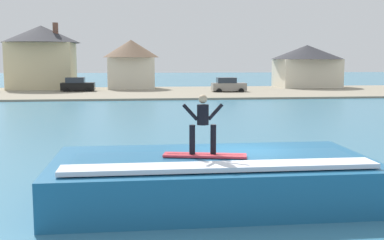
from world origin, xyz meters
TOP-DOWN VIEW (x-y plane):
  - ground_plane at (0.00, 0.00)m, footprint 260.00×260.00m
  - wave_crest at (-1.04, -0.79)m, footprint 8.96×4.63m
  - surfboard at (-1.31, -1.22)m, footprint 2.32×0.97m
  - surfer at (-1.37, -1.17)m, footprint 1.13×0.32m
  - shoreline_bank at (0.00, 42.61)m, footprint 120.00×19.82m
  - car_near_shore at (-10.24, 44.38)m, footprint 3.93×2.20m
  - car_far_shore at (7.62, 41.62)m, footprint 4.03×2.05m
  - house_with_chimney at (-15.34, 50.13)m, footprint 9.94×9.94m
  - house_gabled_white at (20.19, 49.83)m, footprint 9.94×9.94m
  - house_small_cottage at (-3.84, 49.14)m, footprint 7.34×7.34m

SIDE VIEW (x-z plane):
  - ground_plane at x=0.00m, z-range 0.00..0.00m
  - shoreline_bank at x=0.00m, z-range 0.00..0.20m
  - wave_crest at x=-1.04m, z-range -0.04..1.32m
  - car_far_shore at x=7.62m, z-range 0.01..1.87m
  - car_near_shore at x=-10.24m, z-range 0.02..1.88m
  - surfboard at x=-1.31m, z-range 1.36..1.42m
  - surfer at x=-1.37m, z-range 1.52..3.15m
  - house_gabled_white at x=20.19m, z-range 0.46..6.41m
  - house_small_cottage at x=-3.84m, z-range 0.48..7.00m
  - house_with_chimney at x=-15.34m, z-range 0.43..9.06m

